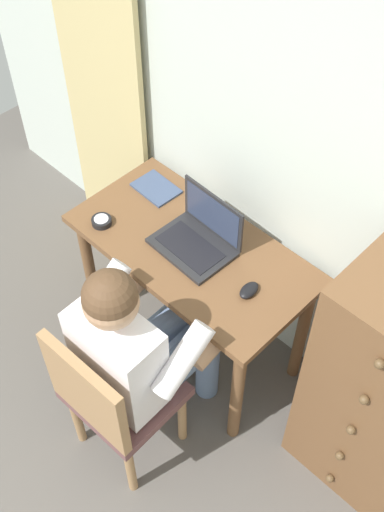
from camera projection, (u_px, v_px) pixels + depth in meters
name	position (u px, v px, depth m)	size (l,w,h in m)	color
wall_back	(365.00, 178.00, 2.27)	(4.80, 0.05, 2.50)	silver
curtain_panel	(99.00, 65.00, 2.99)	(0.58, 0.03, 2.22)	#CCB77A
desk	(192.00, 265.00, 2.83)	(1.10, 0.57, 0.75)	brown
dresser	(384.00, 391.00, 2.45)	(0.53, 0.45, 1.18)	brown
chair	(112.00, 397.00, 2.55)	(0.43, 0.42, 0.87)	brown
person_seated	(141.00, 344.00, 2.50)	(0.54, 0.59, 1.19)	#6B84AD
laptop	(199.00, 236.00, 2.70)	(0.35, 0.26, 0.24)	#232326
computer_mouse	(249.00, 290.00, 2.55)	(0.06, 0.10, 0.03)	black
desk_clock	(102.00, 221.00, 2.81)	(0.09, 0.09, 0.03)	black
notebook_pad	(156.00, 188.00, 2.96)	(0.21, 0.15, 0.01)	#3D4C6B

